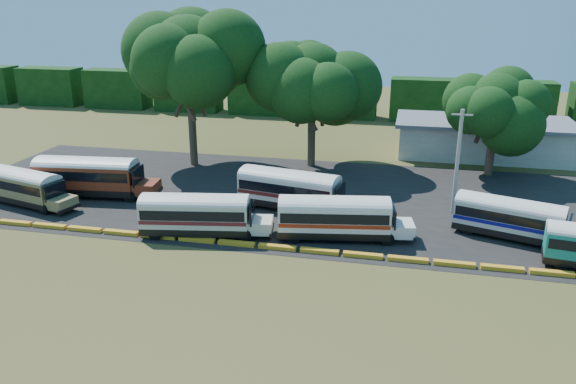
% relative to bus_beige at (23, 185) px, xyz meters
% --- Properties ---
extents(ground, '(160.00, 160.00, 0.00)m').
position_rel_bus_beige_xyz_m(ground, '(21.67, -5.19, -1.77)').
color(ground, '#3B4717').
rests_on(ground, ground).
extents(asphalt_strip, '(64.00, 24.00, 0.02)m').
position_rel_bus_beige_xyz_m(asphalt_strip, '(22.67, 6.81, -1.76)').
color(asphalt_strip, black).
rests_on(asphalt_strip, ground).
extents(curb, '(53.70, 0.45, 0.30)m').
position_rel_bus_beige_xyz_m(curb, '(21.67, -4.19, -1.62)').
color(curb, gold).
rests_on(curb, ground).
extents(terminal_building, '(19.00, 9.00, 4.00)m').
position_rel_bus_beige_xyz_m(terminal_building, '(39.67, 24.81, 0.26)').
color(terminal_building, beige).
rests_on(terminal_building, ground).
extents(treeline_backdrop, '(130.00, 4.00, 6.00)m').
position_rel_bus_beige_xyz_m(treeline_backdrop, '(21.67, 42.81, 1.23)').
color(treeline_backdrop, black).
rests_on(treeline_backdrop, ground).
extents(bus_beige, '(9.66, 4.56, 3.08)m').
position_rel_bus_beige_xyz_m(bus_beige, '(0.00, 0.00, 0.00)').
color(bus_beige, black).
rests_on(bus_beige, ground).
extents(bus_red, '(11.05, 3.75, 3.56)m').
position_rel_bus_beige_xyz_m(bus_red, '(4.41, 3.12, 0.27)').
color(bus_red, black).
rests_on(bus_red, ground).
extents(bus_cream_west, '(9.96, 3.99, 3.19)m').
position_rel_bus_beige_xyz_m(bus_cream_west, '(16.91, -3.04, 0.03)').
color(bus_cream_west, black).
rests_on(bus_cream_west, ground).
extents(bus_cream_east, '(10.52, 4.43, 3.36)m').
position_rel_bus_beige_xyz_m(bus_cream_east, '(22.48, 3.71, 0.13)').
color(bus_cream_east, black).
rests_on(bus_cream_east, ground).
extents(bus_white_red, '(10.09, 3.98, 3.23)m').
position_rel_bus_beige_xyz_m(bus_white_red, '(26.97, -1.44, 0.06)').
color(bus_white_red, black).
rests_on(bus_white_red, ground).
extents(bus_white_blue, '(9.46, 5.03, 3.03)m').
position_rel_bus_beige_xyz_m(bus_white_blue, '(39.38, 1.39, -0.06)').
color(bus_white_blue, black).
rests_on(bus_white_blue, ground).
extents(tree_west, '(11.16, 11.16, 15.25)m').
position_rel_bus_beige_xyz_m(tree_west, '(9.62, 14.54, 9.34)').
color(tree_west, '#3E2A1F').
rests_on(tree_west, ground).
extents(tree_center, '(9.50, 9.50, 12.65)m').
position_rel_bus_beige_xyz_m(tree_center, '(21.78, 16.85, 7.35)').
color(tree_center, '#3E2A1F').
rests_on(tree_center, ground).
extents(tree_east, '(7.90, 7.90, 10.04)m').
position_rel_bus_beige_xyz_m(tree_east, '(39.62, 17.43, 5.32)').
color(tree_east, '#3E2A1F').
rests_on(tree_east, ground).
extents(utility_pole, '(1.60, 0.30, 8.57)m').
position_rel_bus_beige_xyz_m(utility_pole, '(35.58, 5.90, 2.63)').
color(utility_pole, gray).
rests_on(utility_pole, ground).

